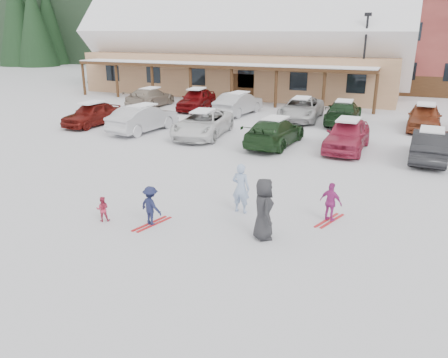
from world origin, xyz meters
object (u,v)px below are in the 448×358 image
at_px(parked_car_0, 92,114).
at_px(parked_car_4, 347,135).
at_px(parked_car_5, 430,145).
at_px(child_navy, 151,206).
at_px(child_magenta, 331,202).
at_px(parked_car_8, 197,99).
at_px(adult_skier, 241,188).
at_px(parked_car_1, 143,118).
at_px(parked_car_10, 301,109).
at_px(lamp_post, 364,56).
at_px(toddler_red, 103,209).
at_px(parked_car_11, 343,112).
at_px(day_lodge, 242,49).
at_px(parked_car_12, 424,117).
at_px(parked_car_3, 275,132).
at_px(parked_car_7, 150,97).
at_px(bystander_dark, 264,209).
at_px(parked_car_9, 238,104).
at_px(parked_car_2, 203,123).

relative_size(parked_car_0, parked_car_4, 0.93).
bearing_deg(parked_car_5, child_navy, 56.61).
relative_size(child_magenta, parked_car_8, 0.27).
bearing_deg(child_magenta, adult_skier, 27.54).
xyz_separation_m(parked_car_1, parked_car_10, (7.73, 6.96, -0.05)).
height_order(parked_car_4, parked_car_10, parked_car_4).
distance_m(lamp_post, adult_skier, 22.83).
xyz_separation_m(toddler_red, parked_car_5, (9.59, 11.16, 0.31)).
relative_size(parked_car_4, parked_car_11, 0.90).
distance_m(day_lodge, parked_car_1, 18.36).
relative_size(parked_car_1, parked_car_12, 1.04).
relative_size(child_navy, parked_car_8, 0.27).
distance_m(parked_car_10, parked_car_12, 7.45).
relative_size(child_navy, parked_car_1, 0.26).
relative_size(lamp_post, child_navy, 5.53).
bearing_deg(child_navy, toddler_red, 29.06).
bearing_deg(day_lodge, lamp_post, -21.82).
xyz_separation_m(day_lodge, parked_car_3, (8.55, -18.30, -3.24)).
distance_m(day_lodge, parked_car_0, 18.42).
bearing_deg(parked_car_1, parked_car_12, -147.77).
bearing_deg(parked_car_7, parked_car_10, 177.31).
xyz_separation_m(bystander_dark, parked_car_12, (4.52, 17.30, -0.13)).
bearing_deg(adult_skier, parked_car_9, -65.49).
bearing_deg(parked_car_2, bystander_dark, -63.27).
distance_m(child_navy, parked_car_0, 15.78).
xyz_separation_m(adult_skier, parked_car_11, (1.09, 15.69, -0.10)).
relative_size(parked_car_7, parked_car_9, 1.06).
bearing_deg(toddler_red, parked_car_7, -93.59).
distance_m(parked_car_10, parked_car_11, 2.79).
relative_size(bystander_dark, parked_car_9, 0.39).
relative_size(bystander_dark, parked_car_11, 0.36).
height_order(day_lodge, parked_car_4, day_lodge).
distance_m(toddler_red, child_navy, 1.59).
relative_size(day_lodge, parked_car_0, 6.92).
distance_m(adult_skier, parked_car_2, 10.89).
relative_size(parked_car_4, parked_car_9, 0.97).
bearing_deg(parked_car_12, parked_car_9, 179.88).
xyz_separation_m(parked_car_1, parked_car_12, (15.17, 6.70, -0.00)).
height_order(lamp_post, toddler_red, lamp_post).
relative_size(parked_car_2, parked_car_8, 1.13).
height_order(child_magenta, parked_car_11, parked_car_11).
distance_m(child_magenta, parked_car_2, 12.32).
xyz_separation_m(adult_skier, parked_car_7, (-13.58, 16.66, -0.11)).
bearing_deg(adult_skier, parked_car_7, -47.12).
height_order(parked_car_0, parked_car_7, same).
distance_m(bystander_dark, parked_car_12, 17.88).
xyz_separation_m(bystander_dark, parked_car_8, (-10.94, 18.32, -0.12)).
bearing_deg(day_lodge, parked_car_3, -64.95).
height_order(parked_car_2, parked_car_11, parked_car_11).
bearing_deg(parked_car_4, day_lodge, 126.57).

